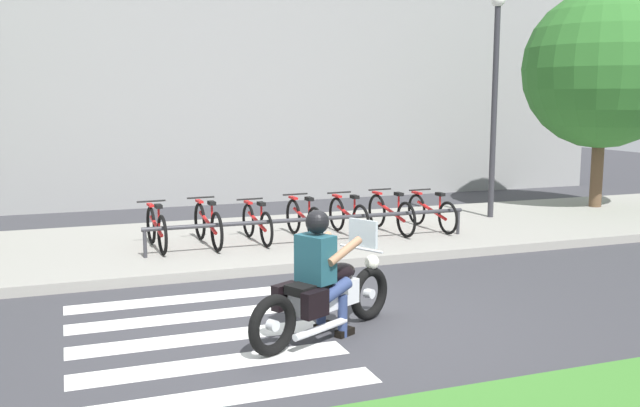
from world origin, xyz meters
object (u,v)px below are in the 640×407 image
(bicycle_1, at_px, (208,225))
(rider, at_px, (321,265))
(bicycle_3, at_px, (304,219))
(street_lamp, at_px, (495,88))
(bicycle_6, at_px, (432,212))
(tree_near_rack, at_px, (603,69))
(bicycle_4, at_px, (348,217))
(bicycle_2, at_px, (257,223))
(bicycle_0, at_px, (156,228))
(bicycle_5, at_px, (391,214))
(bike_rack, at_px, (314,220))
(motorcycle, at_px, (325,296))

(bicycle_1, bearing_deg, rider, -85.74)
(bicycle_3, bearing_deg, street_lamp, 10.88)
(bicycle_6, height_order, tree_near_rack, tree_near_rack)
(rider, height_order, tree_near_rack, tree_near_rack)
(bicycle_1, relative_size, bicycle_4, 1.08)
(bicycle_2, distance_m, bicycle_3, 0.86)
(tree_near_rack, bearing_deg, bicycle_0, -172.93)
(bicycle_3, bearing_deg, bicycle_4, 0.00)
(bicycle_5, bearing_deg, bicycle_6, 0.05)
(bicycle_4, distance_m, street_lamp, 4.39)
(tree_near_rack, bearing_deg, bicycle_5, -167.88)
(rider, xyz_separation_m, bike_rack, (1.38, 4.06, -0.25))
(street_lamp, bearing_deg, bicycle_1, -172.09)
(bicycle_0, bearing_deg, bicycle_3, 0.01)
(bicycle_6, bearing_deg, rider, -130.60)
(rider, relative_size, bicycle_0, 0.90)
(tree_near_rack, bearing_deg, bike_rack, -166.55)
(motorcycle, distance_m, street_lamp, 8.28)
(bicycle_5, distance_m, street_lamp, 3.71)
(motorcycle, relative_size, rider, 1.42)
(bicycle_0, height_order, street_lamp, street_lamp)
(bicycle_3, bearing_deg, bicycle_2, 179.96)
(bicycle_5, xyz_separation_m, bike_rack, (-1.72, -0.55, 0.07))
(rider, bearing_deg, street_lamp, 43.08)
(bicycle_3, xyz_separation_m, bicycle_6, (2.58, 0.00, -0.01))
(bicycle_0, distance_m, bicycle_3, 2.58)
(bicycle_4, bearing_deg, bicycle_5, 0.01)
(bicycle_0, bearing_deg, bicycle_5, 0.01)
(bicycle_5, bearing_deg, bicycle_4, -179.99)
(bicycle_5, height_order, bike_rack, bicycle_5)
(bicycle_1, bearing_deg, bicycle_6, 0.01)
(bicycle_1, relative_size, tree_near_rack, 0.34)
(bicycle_4, xyz_separation_m, bike_rack, (-0.86, -0.55, 0.07))
(bicycle_1, xyz_separation_m, bike_rack, (1.72, -0.55, 0.06))
(bicycle_5, xyz_separation_m, tree_near_rack, (5.86, 1.26, 2.78))
(bicycle_1, relative_size, bicycle_6, 1.04)
(bicycle_3, bearing_deg, tree_near_rack, 9.43)
(bicycle_5, distance_m, tree_near_rack, 6.61)
(bicycle_2, distance_m, bicycle_4, 1.72)
(bicycle_4, bearing_deg, bicycle_6, 0.03)
(bicycle_1, height_order, tree_near_rack, tree_near_rack)
(bicycle_0, distance_m, bicycle_1, 0.86)
(motorcycle, bearing_deg, bicycle_3, 74.09)
(bicycle_1, bearing_deg, bicycle_4, 0.00)
(bike_rack, bearing_deg, street_lamp, 17.54)
(bicycle_0, relative_size, tree_near_rack, 0.31)
(bicycle_5, distance_m, bicycle_6, 0.86)
(bicycle_2, distance_m, bicycle_5, 2.58)
(motorcycle, height_order, bike_rack, motorcycle)
(bicycle_2, height_order, bike_rack, bicycle_2)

